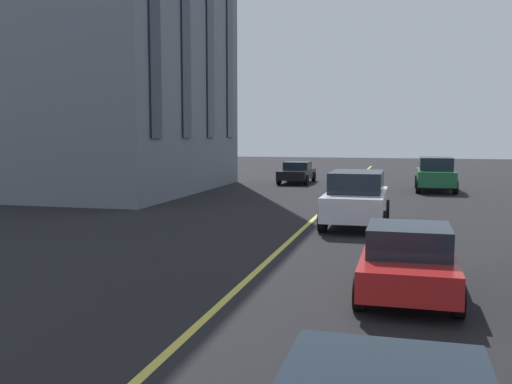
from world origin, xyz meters
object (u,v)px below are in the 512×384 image
Objects in this scene: car_green_far at (436,174)px; car_black_mid at (297,172)px; car_red_parked_b at (408,260)px; car_white_parked_a at (356,198)px.

car_black_mid is at bearing 69.44° from car_green_far.
car_green_far reaches higher than car_black_mid.
car_red_parked_b is 0.89× the size of car_black_mid.
car_white_parked_a reaches higher than car_red_parked_b.
car_green_far is at bearing -13.67° from car_white_parked_a.
car_black_mid is at bearing 17.38° from car_white_parked_a.
car_red_parked_b is (-21.63, 1.55, -0.27)m from car_green_far.
car_red_parked_b is 25.71m from car_black_mid.
car_white_parked_a is 8.48m from car_red_parked_b.
car_white_parked_a is at bearing 11.53° from car_red_parked_b.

